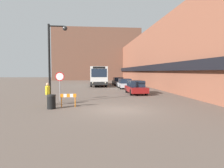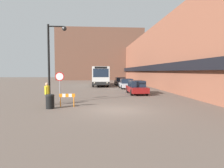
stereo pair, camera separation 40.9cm
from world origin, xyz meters
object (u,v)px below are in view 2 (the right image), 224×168
object	(u,v)px
street_lamp	(53,55)
city_bus	(100,76)
parked_car_middle	(126,84)
parked_car_back	(120,81)
pedestrian	(47,92)
parked_car_front	(137,87)
trash_bin	(50,101)
construction_barricade	(67,98)
stop_sign	(60,80)

from	to	relation	value
street_lamp	city_bus	bearing A→B (deg)	78.74
parked_car_middle	parked_car_back	size ratio (longest dim) A/B	0.98
parked_car_middle	street_lamp	bearing A→B (deg)	-119.78
city_bus	parked_car_back	world-z (taller)	city_bus
city_bus	parked_car_middle	distance (m)	7.72
parked_car_back	pedestrian	distance (m)	23.26
pedestrian	parked_car_front	bearing A→B (deg)	-43.36
trash_bin	construction_barricade	distance (m)	1.20
city_bus	parked_car_front	size ratio (longest dim) A/B	2.48
parked_car_back	street_lamp	size ratio (longest dim) A/B	0.73
parked_car_front	trash_bin	world-z (taller)	parked_car_front
parked_car_back	parked_car_middle	bearing A→B (deg)	-90.00
parked_car_back	stop_sign	distance (m)	20.92
city_bus	street_lamp	size ratio (longest dim) A/B	1.80
parked_car_back	construction_barricade	world-z (taller)	parked_car_back
parked_car_middle	street_lamp	xyz separation A→B (m)	(-7.80, -13.64, 3.05)
pedestrian	trash_bin	xyz separation A→B (m)	(0.49, -1.25, -0.53)
street_lamp	construction_barricade	size ratio (longest dim) A/B	5.51
parked_car_middle	stop_sign	distance (m)	14.29
parked_car_middle	trash_bin	bearing A→B (deg)	-115.93
parked_car_back	trash_bin	size ratio (longest dim) A/B	4.69
parked_car_back	construction_barricade	size ratio (longest dim) A/B	4.05
parked_car_back	construction_barricade	bearing A→B (deg)	-106.20
parked_car_front	parked_car_back	xyz separation A→B (m)	(-0.00, 14.81, -0.02)
parked_car_front	construction_barricade	bearing A→B (deg)	-130.28
construction_barricade	city_bus	bearing A→B (deg)	82.72
trash_bin	pedestrian	bearing A→B (deg)	111.22
city_bus	trash_bin	size ratio (longest dim) A/B	11.46
parked_car_middle	trash_bin	xyz separation A→B (m)	(-7.61, -15.65, -0.24)
parked_car_front	parked_car_middle	distance (m)	7.40
street_lamp	trash_bin	distance (m)	3.87
street_lamp	pedestrian	xyz separation A→B (m)	(-0.29, -0.76, -2.76)
city_bus	pedestrian	bearing A→B (deg)	-101.63
city_bus	pedestrian	size ratio (longest dim) A/B	6.46
parked_car_front	pedestrian	size ratio (longest dim) A/B	2.61
parked_car_front	parked_car_back	world-z (taller)	parked_car_front
parked_car_front	parked_car_back	bearing A→B (deg)	90.00
stop_sign	parked_car_front	bearing A→B (deg)	31.55
parked_car_front	stop_sign	distance (m)	8.96
stop_sign	street_lamp	bearing A→B (deg)	-97.88
parked_car_front	trash_bin	xyz separation A→B (m)	(-7.61, -8.25, -0.27)
stop_sign	pedestrian	bearing A→B (deg)	-102.34
parked_car_middle	stop_sign	world-z (taller)	stop_sign
street_lamp	pedestrian	bearing A→B (deg)	-111.09
street_lamp	stop_sign	bearing A→B (deg)	82.12
street_lamp	construction_barricade	world-z (taller)	street_lamp
pedestrian	construction_barricade	bearing A→B (deg)	-109.53
city_bus	street_lamp	bearing A→B (deg)	-101.26
parked_car_front	stop_sign	bearing A→B (deg)	-148.45
parked_car_middle	trash_bin	world-z (taller)	parked_car_middle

